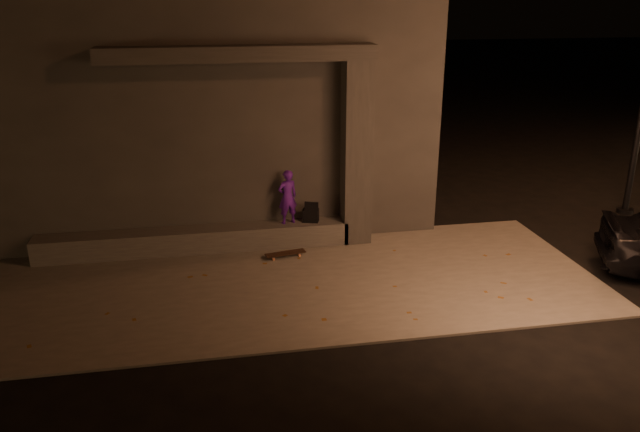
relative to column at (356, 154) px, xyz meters
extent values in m
plane|color=black|center=(-1.70, -3.75, -1.84)|extent=(120.00, 120.00, 0.00)
cube|color=#645F58|center=(-1.70, -1.75, -1.82)|extent=(11.00, 4.40, 0.04)
cube|color=#363331|center=(-2.70, 2.75, 0.76)|extent=(9.00, 5.00, 5.20)
cube|color=#494743|center=(-3.20, 0.00, -1.58)|extent=(6.00, 0.55, 0.45)
cube|color=#363331|center=(0.00, 0.00, 0.00)|extent=(0.55, 0.55, 3.60)
cube|color=#363331|center=(-2.20, 0.05, 1.94)|extent=(5.00, 0.70, 0.28)
imported|color=#5518A0|center=(-1.37, 0.00, -0.81)|extent=(0.45, 0.36, 1.09)
cube|color=black|center=(-0.91, 0.00, -1.22)|extent=(0.36, 0.29, 0.25)
cube|color=black|center=(-0.91, 0.00, -1.00)|extent=(0.27, 0.12, 0.18)
cube|color=black|center=(-1.52, -0.65, -1.72)|extent=(0.80, 0.34, 0.02)
cylinder|color=#D48055|center=(-1.28, -0.53, -1.77)|extent=(0.06, 0.04, 0.05)
cylinder|color=#D48055|center=(-1.25, -0.67, -1.77)|extent=(0.06, 0.04, 0.05)
cylinder|color=#D48055|center=(-1.79, -0.63, -1.77)|extent=(0.06, 0.04, 0.05)
cylinder|color=#D48055|center=(-1.76, -0.77, -1.77)|extent=(0.06, 0.04, 0.05)
cube|color=#99999E|center=(-1.26, -0.60, -1.74)|extent=(0.08, 0.17, 0.02)
cube|color=#99999E|center=(-1.77, -0.70, -1.74)|extent=(0.08, 0.17, 0.02)
cylinder|color=black|center=(6.57, 0.58, -1.79)|extent=(0.36, 0.36, 0.10)
camera|label=1|loc=(-2.86, -11.55, 2.94)|focal=35.00mm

